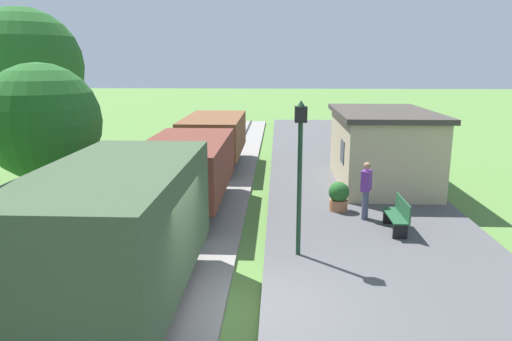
# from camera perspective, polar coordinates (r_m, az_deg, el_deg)

# --- Properties ---
(ground_plane) EXTENTS (160.00, 160.00, 0.00)m
(ground_plane) POSITION_cam_1_polar(r_m,az_deg,el_deg) (9.60, -0.71, -17.07)
(ground_plane) COLOR #517A38
(platform_slab) EXTENTS (6.00, 60.00, 0.25)m
(platform_slab) POSITION_cam_1_polar(r_m,az_deg,el_deg) (9.90, 18.90, -16.00)
(platform_slab) COLOR #4C4C4F
(platform_slab) RESTS_ON ground
(track_ballast) EXTENTS (3.80, 60.00, 0.12)m
(track_ballast) POSITION_cam_1_polar(r_m,az_deg,el_deg) (9.99, -15.15, -15.89)
(track_ballast) COLOR gray
(track_ballast) RESTS_ON ground
(rail_near) EXTENTS (0.07, 60.00, 0.14)m
(rail_near) POSITION_cam_1_polar(r_m,az_deg,el_deg) (9.74, -11.01, -15.57)
(rail_near) COLOR slate
(rail_near) RESTS_ON track_ballast
(rail_far) EXTENTS (0.07, 60.00, 0.14)m
(rail_far) POSITION_cam_1_polar(r_m,az_deg,el_deg) (10.16, -19.20, -14.83)
(rail_far) COLOR slate
(rail_far) RESTS_ON track_ballast
(freight_train) EXTENTS (2.50, 19.40, 2.72)m
(freight_train) POSITION_cam_1_polar(r_m,az_deg,el_deg) (14.84, -8.67, -0.08)
(freight_train) COLOR #384C33
(freight_train) RESTS_ON rail_near
(station_hut) EXTENTS (3.50, 5.80, 2.78)m
(station_hut) POSITION_cam_1_polar(r_m,az_deg,el_deg) (18.58, 14.76, 2.71)
(station_hut) COLOR tan
(station_hut) RESTS_ON platform_slab
(bench_near_hut) EXTENTS (0.42, 1.50, 0.91)m
(bench_near_hut) POSITION_cam_1_polar(r_m,az_deg,el_deg) (13.63, 16.59, -5.06)
(bench_near_hut) COLOR #1E4C2D
(bench_near_hut) RESTS_ON platform_slab
(bench_down_platform) EXTENTS (0.42, 1.50, 0.91)m
(bench_down_platform) POSITION_cam_1_polar(r_m,az_deg,el_deg) (22.93, 10.89, 2.40)
(bench_down_platform) COLOR #1E4C2D
(bench_down_platform) RESTS_ON platform_slab
(person_waiting) EXTENTS (0.38, 0.45, 1.71)m
(person_waiting) POSITION_cam_1_polar(r_m,az_deg,el_deg) (14.31, 12.99, -2.07)
(person_waiting) COLOR #474C66
(person_waiting) RESTS_ON platform_slab
(potted_planter) EXTENTS (0.64, 0.64, 0.92)m
(potted_planter) POSITION_cam_1_polar(r_m,az_deg,el_deg) (15.08, 9.85, -2.99)
(potted_planter) COLOR #9E6642
(potted_planter) RESTS_ON platform_slab
(lamp_post_near) EXTENTS (0.28, 0.28, 3.70)m
(lamp_post_near) POSITION_cam_1_polar(r_m,az_deg,el_deg) (11.02, 5.29, 2.41)
(lamp_post_near) COLOR #193823
(lamp_post_near) RESTS_ON platform_slab
(tree_trackside_far) EXTENTS (3.19, 3.19, 4.79)m
(tree_trackside_far) POSITION_cam_1_polar(r_m,az_deg,el_deg) (14.34, -24.18, 5.29)
(tree_trackside_far) COLOR #4C3823
(tree_trackside_far) RESTS_ON ground
(tree_field_left) EXTENTS (4.64, 4.64, 6.92)m
(tree_field_left) POSITION_cam_1_polar(r_m,az_deg,el_deg) (21.70, -25.94, 11.07)
(tree_field_left) COLOR #4C3823
(tree_field_left) RESTS_ON ground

